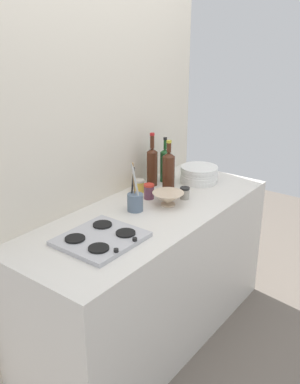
{
  "coord_description": "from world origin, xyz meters",
  "views": [
    {
      "loc": [
        -1.86,
        -1.4,
        1.94
      ],
      "look_at": [
        0.0,
        0.0,
        1.02
      ],
      "focal_mm": 39.86,
      "sensor_mm": 36.0,
      "label": 1
    }
  ],
  "objects_px": {
    "condiment_jar_front": "(139,186)",
    "condiment_jar_rear": "(149,191)",
    "condiment_jar_spare": "(185,193)",
    "stovetop_hob": "(101,238)",
    "mixing_bowl": "(168,198)",
    "utensil_crock": "(135,201)",
    "plate_stack": "(199,174)",
    "wine_bottle_mid_right": "(165,164)",
    "wine_bottle_leftmost": "(169,172)",
    "wine_bottle_mid_left": "(152,165)"
  },
  "relations": [
    {
      "from": "utensil_crock",
      "to": "condiment_jar_rear",
      "type": "relative_size",
      "value": 3.12
    },
    {
      "from": "wine_bottle_mid_left",
      "to": "condiment_jar_spare",
      "type": "distance_m",
      "value": 0.34
    },
    {
      "from": "condiment_jar_front",
      "to": "condiment_jar_spare",
      "type": "height_order",
      "value": "condiment_jar_front"
    },
    {
      "from": "wine_bottle_leftmost",
      "to": "plate_stack",
      "type": "bearing_deg",
      "value": -8.87
    },
    {
      "from": "utensil_crock",
      "to": "stovetop_hob",
      "type": "bearing_deg",
      "value": -165.92
    },
    {
      "from": "plate_stack",
      "to": "condiment_jar_spare",
      "type": "relative_size",
      "value": 3.49
    },
    {
      "from": "mixing_bowl",
      "to": "stovetop_hob",
      "type": "bearing_deg",
      "value": 179.1
    },
    {
      "from": "mixing_bowl",
      "to": "plate_stack",
      "type": "bearing_deg",
      "value": 7.99
    },
    {
      "from": "wine_bottle_leftmost",
      "to": "condiment_jar_spare",
      "type": "relative_size",
      "value": 4.66
    },
    {
      "from": "mixing_bowl",
      "to": "condiment_jar_spare",
      "type": "xyz_separation_m",
      "value": [
        0.15,
        -0.02,
        -0.01
      ]
    },
    {
      "from": "stovetop_hob",
      "to": "condiment_jar_rear",
      "type": "relative_size",
      "value": 4.17
    },
    {
      "from": "utensil_crock",
      "to": "wine_bottle_mid_left",
      "type": "bearing_deg",
      "value": 23.79
    },
    {
      "from": "stovetop_hob",
      "to": "mixing_bowl",
      "type": "relative_size",
      "value": 2.06
    },
    {
      "from": "stovetop_hob",
      "to": "wine_bottle_mid_left",
      "type": "relative_size",
      "value": 1.1
    },
    {
      "from": "utensil_crock",
      "to": "condiment_jar_spare",
      "type": "relative_size",
      "value": 3.94
    },
    {
      "from": "wine_bottle_leftmost",
      "to": "condiment_jar_front",
      "type": "relative_size",
      "value": 4.3
    },
    {
      "from": "plate_stack",
      "to": "mixing_bowl",
      "type": "xyz_separation_m",
      "value": [
        -0.48,
        -0.07,
        -0.01
      ]
    },
    {
      "from": "wine_bottle_mid_left",
      "to": "condiment_jar_rear",
      "type": "height_order",
      "value": "wine_bottle_mid_left"
    },
    {
      "from": "utensil_crock",
      "to": "condiment_jar_front",
      "type": "xyz_separation_m",
      "value": [
        0.25,
        0.17,
        -0.02
      ]
    },
    {
      "from": "stovetop_hob",
      "to": "condiment_jar_rear",
      "type": "distance_m",
      "value": 0.62
    },
    {
      "from": "wine_bottle_leftmost",
      "to": "wine_bottle_mid_left",
      "type": "distance_m",
      "value": 0.19
    },
    {
      "from": "wine_bottle_mid_left",
      "to": "condiment_jar_rear",
      "type": "relative_size",
      "value": 3.79
    },
    {
      "from": "wine_bottle_mid_left",
      "to": "condiment_jar_spare",
      "type": "relative_size",
      "value": 4.8
    },
    {
      "from": "stovetop_hob",
      "to": "condiment_jar_spare",
      "type": "height_order",
      "value": "condiment_jar_spare"
    },
    {
      "from": "condiment_jar_rear",
      "to": "plate_stack",
      "type": "bearing_deg",
      "value": -11.26
    },
    {
      "from": "wine_bottle_mid_right",
      "to": "utensil_crock",
      "type": "distance_m",
      "value": 0.55
    },
    {
      "from": "stovetop_hob",
      "to": "utensil_crock",
      "type": "xyz_separation_m",
      "value": [
        0.41,
        0.1,
        0.05
      ]
    },
    {
      "from": "condiment_jar_front",
      "to": "condiment_jar_rear",
      "type": "height_order",
      "value": "condiment_jar_rear"
    },
    {
      "from": "wine_bottle_mid_right",
      "to": "condiment_jar_front",
      "type": "distance_m",
      "value": 0.28
    },
    {
      "from": "plate_stack",
      "to": "wine_bottle_mid_left",
      "type": "bearing_deg",
      "value": 138.36
    },
    {
      "from": "utensil_crock",
      "to": "plate_stack",
      "type": "bearing_deg",
      "value": -3.82
    },
    {
      "from": "utensil_crock",
      "to": "wine_bottle_mid_right",
      "type": "bearing_deg",
      "value": 16.54
    },
    {
      "from": "plate_stack",
      "to": "condiment_jar_front",
      "type": "relative_size",
      "value": 3.22
    },
    {
      "from": "stovetop_hob",
      "to": "condiment_jar_spare",
      "type": "bearing_deg",
      "value": -2.62
    },
    {
      "from": "plate_stack",
      "to": "wine_bottle_mid_right",
      "type": "xyz_separation_m",
      "value": [
        -0.14,
        0.2,
        0.07
      ]
    },
    {
      "from": "wine_bottle_mid_left",
      "to": "wine_bottle_leftmost",
      "type": "bearing_deg",
      "value": -108.0
    },
    {
      "from": "wine_bottle_leftmost",
      "to": "mixing_bowl",
      "type": "relative_size",
      "value": 1.82
    },
    {
      "from": "utensil_crock",
      "to": "condiment_jar_rear",
      "type": "distance_m",
      "value": 0.21
    },
    {
      "from": "plate_stack",
      "to": "wine_bottle_leftmost",
      "type": "height_order",
      "value": "wine_bottle_leftmost"
    },
    {
      "from": "wine_bottle_leftmost",
      "to": "utensil_crock",
      "type": "bearing_deg",
      "value": -179.32
    },
    {
      "from": "condiment_jar_spare",
      "to": "condiment_jar_front",
      "type": "bearing_deg",
      "value": 104.62
    },
    {
      "from": "wine_bottle_leftmost",
      "to": "condiment_jar_front",
      "type": "xyz_separation_m",
      "value": [
        -0.1,
        0.17,
        -0.1
      ]
    },
    {
      "from": "plate_stack",
      "to": "wine_bottle_leftmost",
      "type": "relative_size",
      "value": 0.75
    },
    {
      "from": "condiment_jar_rear",
      "to": "condiment_jar_spare",
      "type": "height_order",
      "value": "condiment_jar_rear"
    },
    {
      "from": "stovetop_hob",
      "to": "condiment_jar_front",
      "type": "distance_m",
      "value": 0.72
    },
    {
      "from": "condiment_jar_spare",
      "to": "utensil_crock",
      "type": "bearing_deg",
      "value": 157.88
    },
    {
      "from": "utensil_crock",
      "to": "wine_bottle_leftmost",
      "type": "bearing_deg",
      "value": 0.68
    },
    {
      "from": "utensil_crock",
      "to": "condiment_jar_spare",
      "type": "distance_m",
      "value": 0.36
    },
    {
      "from": "wine_bottle_leftmost",
      "to": "condiment_jar_rear",
      "type": "distance_m",
      "value": 0.19
    },
    {
      "from": "wine_bottle_mid_right",
      "to": "condiment_jar_rear",
      "type": "distance_m",
      "value": 0.35
    }
  ]
}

